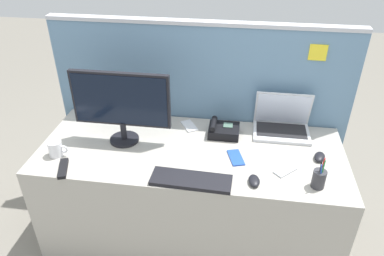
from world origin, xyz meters
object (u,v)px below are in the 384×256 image
object	(u,v)px
desktop_monitor	(121,103)
desk_phone	(223,130)
cell_phone_white_slab	(189,126)
cell_phone_blue_case	(236,158)
pen_cup	(319,179)
tv_remote	(63,168)
laptop	(282,122)
computer_mouse_left_hand	(320,157)
keyboard_main	(191,180)
cell_phone_silver_slab	(285,171)
computer_mouse_right_hand	(254,181)
coffee_mug	(56,149)

from	to	relation	value
desktop_monitor	desk_phone	size ratio (longest dim) A/B	3.07
cell_phone_white_slab	cell_phone_blue_case	world-z (taller)	same
pen_cup	tv_remote	xyz separation A→B (m)	(-1.38, -0.06, -0.04)
desk_phone	cell_phone_blue_case	size ratio (longest dim) A/B	1.28
laptop	desk_phone	distance (m)	0.39
computer_mouse_left_hand	keyboard_main	bearing A→B (deg)	-139.68
cell_phone_silver_slab	desktop_monitor	bearing A→B (deg)	-144.72
cell_phone_white_slab	computer_mouse_right_hand	bearing A→B (deg)	-81.26
keyboard_main	tv_remote	bearing A→B (deg)	-177.71
desk_phone	coffee_mug	size ratio (longest dim) A/B	1.63
keyboard_main	computer_mouse_left_hand	bearing A→B (deg)	25.54
computer_mouse_left_hand	pen_cup	size ratio (longest dim) A/B	0.54
desk_phone	pen_cup	bearing A→B (deg)	-39.19
computer_mouse_left_hand	tv_remote	distance (m)	1.46
computer_mouse_right_hand	computer_mouse_left_hand	world-z (taller)	same
desktop_monitor	tv_remote	distance (m)	0.49
cell_phone_silver_slab	cell_phone_white_slab	bearing A→B (deg)	-167.51
cell_phone_silver_slab	tv_remote	size ratio (longest dim) A/B	0.78
desk_phone	tv_remote	size ratio (longest dim) A/B	1.14
laptop	coffee_mug	xyz separation A→B (m)	(-1.32, -0.47, -0.02)
cell_phone_blue_case	desk_phone	bearing A→B (deg)	93.94
computer_mouse_right_hand	cell_phone_white_slab	xyz separation A→B (m)	(-0.43, 0.52, -0.01)
computer_mouse_left_hand	tv_remote	xyz separation A→B (m)	(-1.43, -0.31, -0.01)
desktop_monitor	coffee_mug	bearing A→B (deg)	-147.97
cell_phone_silver_slab	tv_remote	xyz separation A→B (m)	(-1.23, -0.17, 0.01)
desktop_monitor	computer_mouse_left_hand	size ratio (longest dim) A/B	5.94
keyboard_main	cell_phone_blue_case	world-z (taller)	keyboard_main
keyboard_main	cell_phone_blue_case	bearing A→B (deg)	49.23
pen_cup	tv_remote	size ratio (longest dim) A/B	1.10
desktop_monitor	tv_remote	bearing A→B (deg)	-126.04
desk_phone	computer_mouse_left_hand	distance (m)	0.60
computer_mouse_right_hand	pen_cup	world-z (taller)	pen_cup
computer_mouse_left_hand	pen_cup	distance (m)	0.26
cell_phone_silver_slab	computer_mouse_right_hand	bearing A→B (deg)	-98.05
keyboard_main	cell_phone_silver_slab	distance (m)	0.53
tv_remote	desk_phone	bearing A→B (deg)	10.87
computer_mouse_left_hand	cell_phone_white_slab	xyz separation A→B (m)	(-0.80, 0.25, -0.01)
laptop	pen_cup	world-z (taller)	laptop
tv_remote	desktop_monitor	bearing A→B (deg)	34.85
computer_mouse_left_hand	cell_phone_blue_case	world-z (taller)	computer_mouse_left_hand
desktop_monitor	computer_mouse_left_hand	world-z (taller)	desktop_monitor
computer_mouse_left_hand	tv_remote	world-z (taller)	computer_mouse_left_hand
pen_cup	coffee_mug	distance (m)	1.48
keyboard_main	pen_cup	distance (m)	0.67
cell_phone_white_slab	laptop	bearing A→B (deg)	-27.29
tv_remote	computer_mouse_right_hand	bearing A→B (deg)	-16.88
coffee_mug	tv_remote	bearing A→B (deg)	-52.78
computer_mouse_right_hand	tv_remote	world-z (taller)	computer_mouse_right_hand
desk_phone	cell_phone_white_slab	xyz separation A→B (m)	(-0.23, 0.06, -0.03)
cell_phone_silver_slab	coffee_mug	bearing A→B (deg)	-132.70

